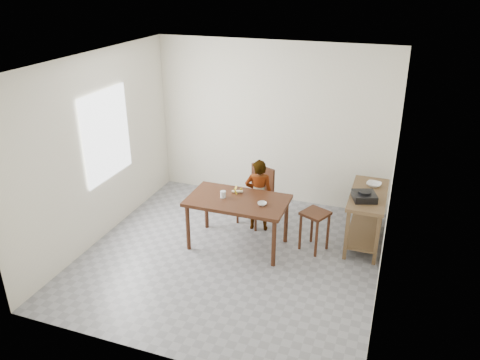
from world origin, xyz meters
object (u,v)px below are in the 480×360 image
(child, at_px, (259,195))
(dining_chair, at_px, (254,197))
(dining_table, at_px, (238,222))
(stool, at_px, (314,231))
(prep_counter, at_px, (366,218))

(child, height_order, dining_chair, child)
(dining_table, xyz_separation_m, stool, (1.06, 0.27, -0.08))
(dining_chair, bearing_deg, stool, -1.25)
(prep_counter, distance_m, dining_chair, 1.70)
(dining_chair, bearing_deg, prep_counter, 21.64)
(dining_chair, bearing_deg, dining_table, -69.17)
(prep_counter, bearing_deg, dining_chair, 179.30)
(prep_counter, bearing_deg, stool, -146.77)
(dining_table, relative_size, stool, 2.34)
(prep_counter, relative_size, dining_chair, 1.33)
(child, height_order, stool, child)
(prep_counter, height_order, child, child)
(child, bearing_deg, prep_counter, 172.30)
(dining_chair, bearing_deg, child, -31.42)
(child, xyz_separation_m, dining_chair, (-0.12, 0.16, -0.12))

